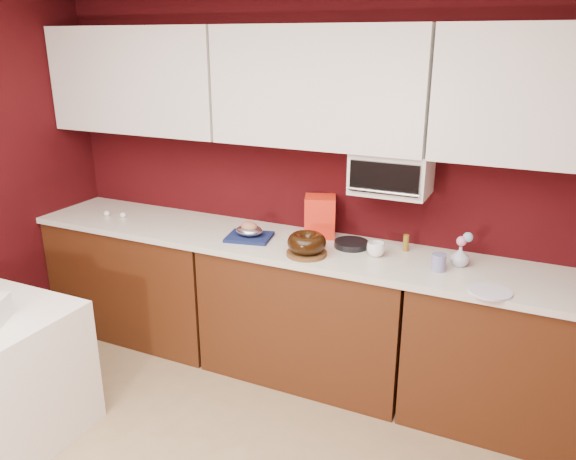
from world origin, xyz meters
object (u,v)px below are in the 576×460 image
(bundt_cake, at_px, (307,243))
(toaster_oven, at_px, (392,173))
(pandoro_box, at_px, (320,216))
(blue_jar, at_px, (439,262))
(coffee_mug, at_px, (376,248))
(foil_ham_nest, at_px, (249,230))
(flower_vase, at_px, (460,255))

(bundt_cake, bearing_deg, toaster_oven, 38.55)
(pandoro_box, xyz_separation_m, blue_jar, (0.81, -0.26, -0.08))
(bundt_cake, bearing_deg, coffee_mug, 23.11)
(coffee_mug, bearing_deg, foil_ham_nest, -176.65)
(blue_jar, relative_size, flower_vase, 0.74)
(toaster_oven, distance_m, flower_vase, 0.62)
(blue_jar, distance_m, flower_vase, 0.15)
(toaster_oven, relative_size, pandoro_box, 1.69)
(coffee_mug, xyz_separation_m, flower_vase, (0.47, 0.06, 0.01))
(toaster_oven, relative_size, flower_vase, 3.45)
(toaster_oven, xyz_separation_m, pandoro_box, (-0.46, 0.04, -0.34))
(foil_ham_nest, bearing_deg, toaster_oven, 13.69)
(toaster_oven, distance_m, coffee_mug, 0.45)
(bundt_cake, distance_m, blue_jar, 0.76)
(toaster_oven, distance_m, bundt_cake, 0.65)
(bundt_cake, relative_size, foil_ham_nest, 1.32)
(blue_jar, bearing_deg, flower_vase, 52.02)
(foil_ham_nest, bearing_deg, blue_jar, -0.72)
(blue_jar, height_order, flower_vase, flower_vase)
(coffee_mug, bearing_deg, pandoro_box, 155.81)
(foil_ham_nest, xyz_separation_m, pandoro_box, (0.39, 0.24, 0.08))
(pandoro_box, xyz_separation_m, flower_vase, (0.91, -0.14, -0.07))
(toaster_oven, relative_size, bundt_cake, 1.94)
(foil_ham_nest, height_order, coffee_mug, coffee_mug)
(toaster_oven, bearing_deg, flower_vase, -12.79)
(pandoro_box, relative_size, coffee_mug, 2.57)
(foil_ham_nest, height_order, flower_vase, flower_vase)
(foil_ham_nest, distance_m, flower_vase, 1.30)
(foil_ham_nest, bearing_deg, bundt_cake, -13.98)
(bundt_cake, relative_size, blue_jar, 2.40)
(toaster_oven, xyz_separation_m, blue_jar, (0.35, -0.22, -0.43))
(pandoro_box, bearing_deg, coffee_mug, -44.66)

